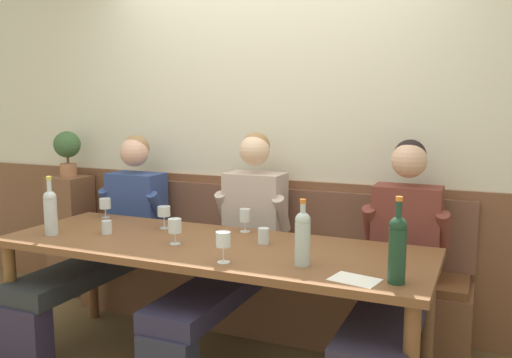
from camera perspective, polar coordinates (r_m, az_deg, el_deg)
name	(u,v)px	position (r m, az deg, el deg)	size (l,w,h in m)	color
room_wall_back	(274,121)	(3.78, 1.88, 6.19)	(6.80, 0.08, 2.80)	beige
wood_wainscot_panel	(270,248)	(3.86, 1.52, -7.34)	(6.80, 0.03, 1.00)	brown
wall_bench	(259,286)	(3.74, 0.28, -11.32)	(2.73, 0.42, 0.94)	brown
dining_table	(210,257)	(3.03, -4.92, -8.23)	(2.43, 0.84, 0.75)	brown
person_right_seat	(109,233)	(3.85, -15.42, -5.58)	(0.50, 1.28, 1.29)	#2D2640
person_center_left_seat	(234,245)	(3.35, -2.33, -7.08)	(0.49, 1.28, 1.33)	#292C3D
person_center_right_seat	(397,267)	(3.05, 14.73, -9.07)	(0.50, 1.27, 1.31)	#273641
wine_bottle_clear_water	(397,247)	(2.40, 14.81, -7.01)	(0.08, 0.08, 0.38)	#1A3A26
wine_bottle_green_tall	(51,211)	(3.39, -21.02, -3.16)	(0.08, 0.08, 0.35)	silver
wine_bottle_amber_mid	(303,237)	(2.59, 4.98, -6.12)	(0.08, 0.08, 0.32)	#B4C3BD
wine_glass_mid_left	(223,241)	(2.63, -3.50, -6.61)	(0.07, 0.07, 0.15)	silver
wine_glass_by_bottle	(245,217)	(3.25, -1.18, -4.03)	(0.07, 0.07, 0.14)	silver
wine_glass_center_rear	(164,212)	(3.38, -9.77, -3.52)	(0.08, 0.08, 0.14)	silver
wine_glass_left_end	(175,226)	(3.00, -8.63, -5.01)	(0.07, 0.07, 0.14)	silver
wine_glass_near_bucket	(105,204)	(3.79, -15.75, -2.62)	(0.08, 0.08, 0.13)	silver
water_tumbler_right	(263,236)	(2.99, 0.80, -6.07)	(0.06, 0.06, 0.09)	silver
water_tumbler_center	(107,227)	(3.33, -15.59, -4.96)	(0.06, 0.06, 0.08)	silver
tasting_sheet_left_guest	(355,280)	(2.45, 10.47, -10.48)	(0.21, 0.15, 0.00)	white
corner_pedestal	(72,234)	(4.61, -19.03, -5.58)	(0.28, 0.28, 0.94)	brown
potted_plant	(67,149)	(4.50, -19.44, 3.08)	(0.21, 0.21, 0.36)	#A86B48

